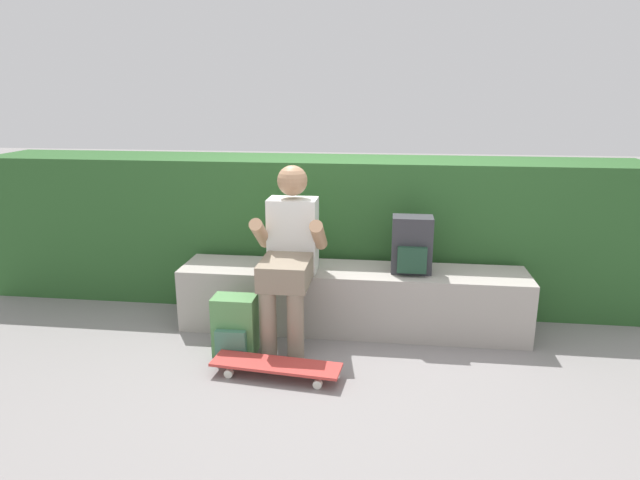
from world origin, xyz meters
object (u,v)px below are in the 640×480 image
at_px(bench_main, 352,299).
at_px(backpack_on_ground, 235,327).
at_px(person_skater, 290,249).
at_px(backpack_on_bench, 412,246).
at_px(skateboard_near_person, 276,366).

relative_size(bench_main, backpack_on_ground, 6.22).
distance_m(bench_main, person_skater, 0.63).
bearing_deg(person_skater, backpack_on_bench, 13.84).
bearing_deg(person_skater, backpack_on_ground, -137.53).
distance_m(person_skater, backpack_on_ground, 0.63).
bearing_deg(backpack_on_bench, person_skater, -166.16).
xyz_separation_m(bench_main, skateboard_near_person, (-0.41, -0.78, -0.15)).
relative_size(bench_main, skateboard_near_person, 3.05).
xyz_separation_m(skateboard_near_person, backpack_on_ground, (-0.33, 0.27, 0.12)).
bearing_deg(skateboard_near_person, backpack_on_bench, 43.04).
bearing_deg(backpack_on_ground, skateboard_near_person, -39.35).
distance_m(bench_main, skateboard_near_person, 0.89).
xyz_separation_m(bench_main, backpack_on_bench, (0.42, -0.01, 0.42)).
distance_m(skateboard_near_person, backpack_on_ground, 0.44).
relative_size(backpack_on_bench, backpack_on_ground, 1.00).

